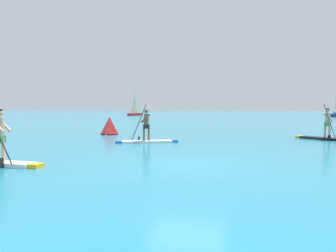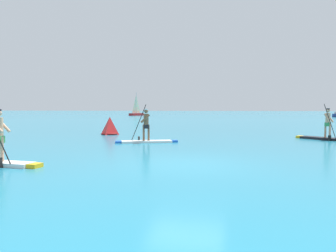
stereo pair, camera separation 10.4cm
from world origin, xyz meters
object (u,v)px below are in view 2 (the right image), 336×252
(paddleboarder_far_right, at_px, (326,134))
(race_marker_buoy, at_px, (110,127))
(paddleboarder_mid_center, at_px, (146,136))
(sailboat_left_horizon, at_px, (136,112))

(paddleboarder_far_right, relative_size, race_marker_buoy, 2.41)
(paddleboarder_mid_center, relative_size, race_marker_buoy, 2.64)
(paddleboarder_far_right, height_order, sailboat_left_horizon, sailboat_left_horizon)
(paddleboarder_far_right, distance_m, sailboat_left_horizon, 65.55)
(paddleboarder_mid_center, bearing_deg, race_marker_buoy, -71.00)
(paddleboarder_mid_center, bearing_deg, paddleboarder_far_right, 178.83)
(sailboat_left_horizon, bearing_deg, race_marker_buoy, -147.09)
(paddleboarder_mid_center, relative_size, sailboat_left_horizon, 0.56)
(race_marker_buoy, relative_size, sailboat_left_horizon, 0.21)
(paddleboarder_mid_center, height_order, sailboat_left_horizon, sailboat_left_horizon)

